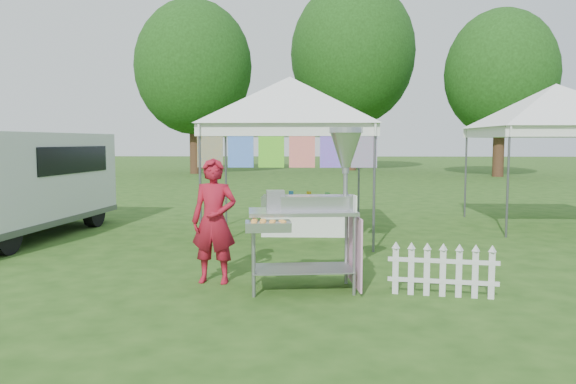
{
  "coord_description": "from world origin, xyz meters",
  "views": [
    {
      "loc": [
        0.37,
        -7.02,
        1.81
      ],
      "look_at": [
        0.07,
        0.77,
        1.1
      ],
      "focal_mm": 35.0,
      "sensor_mm": 36.0,
      "label": 1
    }
  ],
  "objects": [
    {
      "name": "ground",
      "position": [
        0.0,
        0.0,
        0.0
      ],
      "size": [
        120.0,
        120.0,
        0.0
      ],
      "primitive_type": "plane",
      "color": "#244814",
      "rests_on": "ground"
    },
    {
      "name": "canopy_main",
      "position": [
        0.0,
        3.49,
        2.99
      ],
      "size": [
        4.24,
        4.24,
        3.45
      ],
      "color": "#59595E",
      "rests_on": "ground"
    },
    {
      "name": "canopy_right",
      "position": [
        5.5,
        5.0,
        2.99
      ],
      "size": [
        4.24,
        4.24,
        3.45
      ],
      "color": "#59595E",
      "rests_on": "ground"
    },
    {
      "name": "tree_left",
      "position": [
        -6.0,
        24.0,
        5.83
      ],
      "size": [
        6.4,
        6.4,
        9.53
      ],
      "color": "#3C2416",
      "rests_on": "ground"
    },
    {
      "name": "tree_mid",
      "position": [
        3.0,
        28.0,
        7.14
      ],
      "size": [
        7.6,
        7.6,
        11.52
      ],
      "color": "#3C2416",
      "rests_on": "ground"
    },
    {
      "name": "tree_right",
      "position": [
        10.0,
        22.0,
        5.18
      ],
      "size": [
        5.6,
        5.6,
        8.42
      ],
      "color": "#3C2416",
      "rests_on": "ground"
    },
    {
      "name": "donut_cart",
      "position": [
        0.49,
        -0.31,
        1.16
      ],
      "size": [
        1.42,
        1.11,
        1.97
      ],
      "rotation": [
        0.0,
        0.0,
        0.11
      ],
      "color": "gray",
      "rests_on": "ground"
    },
    {
      "name": "vendor",
      "position": [
        -0.84,
        0.01,
        0.79
      ],
      "size": [
        0.61,
        0.44,
        1.59
      ],
      "primitive_type": "imported",
      "rotation": [
        0.0,
        0.0,
        -0.1
      ],
      "color": "maroon",
      "rests_on": "ground"
    },
    {
      "name": "cargo_van",
      "position": [
        -5.12,
        3.28,
        1.06
      ],
      "size": [
        2.32,
        4.87,
        1.96
      ],
      "rotation": [
        0.0,
        0.0,
        -0.09
      ],
      "color": "silver",
      "rests_on": "ground"
    },
    {
      "name": "picket_fence",
      "position": [
        1.92,
        -0.55,
        0.29
      ],
      "size": [
        1.25,
        0.24,
        0.56
      ],
      "rotation": [
        0.0,
        0.0,
        -0.17
      ],
      "color": "silver",
      "rests_on": "ground"
    },
    {
      "name": "display_table",
      "position": [
        0.36,
        3.77,
        0.38
      ],
      "size": [
        1.8,
        0.7,
        0.75
      ],
      "primitive_type": "cube",
      "color": "white",
      "rests_on": "ground"
    }
  ]
}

